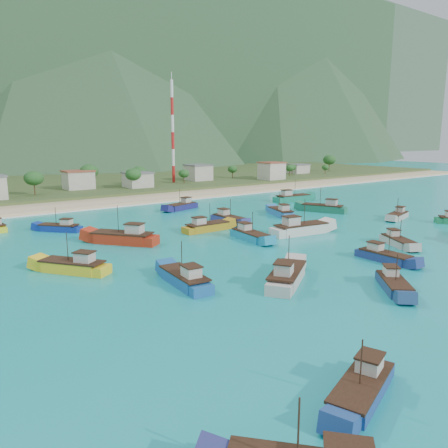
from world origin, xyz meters
TOP-DOWN VIEW (x-y plane):
  - ground at (0.00, 0.00)m, footprint 600.00×600.00m
  - beach at (0.00, 79.00)m, footprint 400.00×18.00m
  - land at (0.00, 140.00)m, footprint 400.00×110.00m
  - surf_line at (0.00, 69.50)m, footprint 400.00×2.50m
  - village at (8.83, 102.60)m, footprint 216.37×24.95m
  - vegetation at (-2.86, 102.85)m, footprint 278.85×25.82m
  - radio_tower at (36.49, 108.00)m, footprint 1.20×1.20m
  - boat_0 at (43.32, 46.67)m, footprint 12.82×5.31m
  - boat_2 at (9.94, 12.00)m, footprint 13.40×5.55m
  - boat_8 at (17.32, -5.59)m, footprint 6.82×9.27m
  - boat_9 at (5.88, -10.26)m, footprint 2.89×9.43m
  - boat_10 at (-26.23, -0.88)m, footprint 4.19×10.96m
  - boat_11 at (35.68, 27.69)m, footprint 7.94×12.33m
  - boat_13 at (-29.00, 45.10)m, footprint 8.21×8.86m
  - boat_14 at (-14.65, -8.63)m, footprint 11.67×9.36m
  - boat_15 at (5.59, 30.74)m, footprint 3.30×10.50m
  - boat_16 at (-29.30, -31.28)m, footprint 9.65×5.59m
  - boat_18 at (7.23, 54.28)m, footprint 11.09×6.08m
  - boat_19 at (-5.29, -18.93)m, footprint 8.21×8.55m
  - boat_21 at (-3.76, 26.20)m, footprint 10.80×3.27m
  - boat_22 at (42.15, 9.63)m, footprint 9.97×5.31m
  - boat_23 at (-1.65, 14.39)m, footprint 4.17×10.58m
  - boat_25 at (-36.33, 13.98)m, footprint 8.99×10.72m
  - boat_28 at (-22.76, 26.40)m, footprint 10.91×12.55m
  - boat_30 at (22.21, 30.29)m, footprint 6.69×11.15m

SIDE VIEW (x-z plane):
  - ground at x=0.00m, z-range 0.00..0.00m
  - beach at x=0.00m, z-range -0.60..0.60m
  - land at x=0.00m, z-range -1.20..1.20m
  - surf_line at x=0.00m, z-range -0.04..0.04m
  - boat_8 at x=17.32m, z-range -2.11..3.28m
  - boat_19 at x=-5.29m, z-range -2.11..3.30m
  - boat_16 at x=-29.30m, z-range -2.14..3.34m
  - boat_13 at x=-29.00m, z-range -2.15..3.37m
  - boat_9 at x=5.88m, z-range -2.16..3.39m
  - boat_22 at x=42.15m, z-range -2.19..3.46m
  - boat_23 at x=-1.65m, z-range -2.33..3.76m
  - boat_15 at x=5.59m, z-range -2.35..3.81m
  - boat_18 at x=7.23m, z-range -2.39..3.89m
  - boat_10 at x=-26.23m, z-range -2.41..3.92m
  - boat_30 at x=22.21m, z-range -2.41..3.92m
  - boat_21 at x=-3.76m, z-range -2.42..3.95m
  - boat_25 at x=-36.33m, z-range -2.44..4.00m
  - boat_14 at x=-14.65m, z-range -2.60..4.33m
  - boat_11 at x=35.68m, z-range -2.63..4.41m
  - boat_0 at x=43.32m, z-range -2.73..4.62m
  - boat_28 at x=-22.76m, z-range -2.82..4.81m
  - boat_2 at x=9.94m, z-range -2.84..4.84m
  - village at x=8.83m, z-range 1.10..8.30m
  - vegetation at x=-2.86m, z-range 0.75..9.98m
  - radio_tower at x=36.49m, z-range 1.60..42.43m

